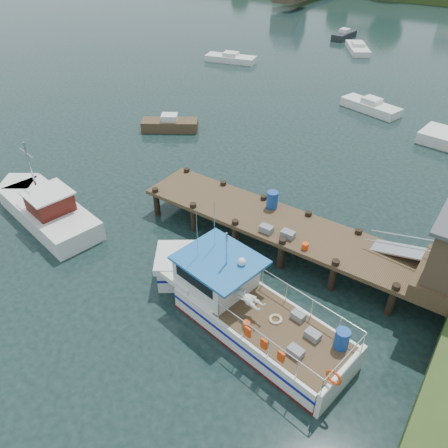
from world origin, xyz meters
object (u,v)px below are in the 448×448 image
Objects in this scene: lobster_boat at (238,303)px; moored_b at (371,106)px; dock at (399,250)px; moored_d at (358,48)px; moored_e at (344,35)px; work_boat at (45,208)px; moored_rowboat at (170,124)px; moored_a at (231,58)px.

lobster_boat reaches higher than moored_b.
dock reaches higher than moored_b.
moored_e is at bearing 125.98° from moored_d.
dock is 3.80× the size of moored_e.
dock is 3.24× the size of moored_b.
work_boat is at bearing -163.19° from dock.
moored_d is at bearing -58.89° from moored_e.
work_boat is 26.11m from moored_b.
moored_rowboat is 29.32m from moored_d.
work_boat is 1.95× the size of moored_rowboat.
dock is 2.95× the size of moored_a.
moored_a is at bearing 144.32° from moored_b.
moored_rowboat is at bearing -97.57° from moored_d.
work_boat is 1.59× the size of moored_b.
moored_b is at bearing 81.18° from work_boat.
moored_b is (10.88, 12.14, -0.04)m from moored_rowboat.
moored_rowboat is (-14.27, 12.49, -0.41)m from lobster_boat.
work_boat reaches higher than moored_a.
lobster_boat is 2.33× the size of moored_rowboat.
work_boat is 12.66m from moored_rowboat.
moored_b reaches higher than moored_d.
lobster_boat is at bearing -131.27° from dock.
moored_b is at bearing -68.76° from moored_e.
lobster_boat is at bearing -78.54° from moored_e.
moored_e is at bearing 114.63° from dock.
moored_rowboat is 18.41m from moored_a.
moored_a is at bearing -115.79° from moored_e.
work_boat is at bearing -83.51° from moored_rowboat.
moored_d is at bearing 80.13° from moored_rowboat.
moored_e is (-3.62, 4.78, 0.08)m from moored_d.
moored_e reaches higher than moored_b.
moored_b reaches higher than moored_a.
lobster_boat is 24.87m from moored_b.
lobster_boat is 43.05m from moored_d.
lobster_boat is (-4.39, -5.00, -1.39)m from dock.
dock reaches higher than moored_d.
lobster_boat is 1.20× the size of work_boat.
moored_rowboat is at bearing -150.87° from moored_b.
moored_rowboat is at bearing 148.37° from lobster_boat.
moored_e is (-2.50, 46.38, -0.24)m from work_boat.
lobster_boat is 2.23× the size of moored_e.
lobster_boat reaches higher than moored_a.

